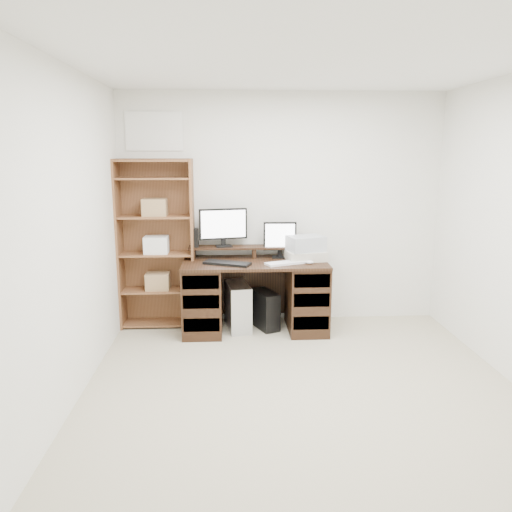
{
  "coord_description": "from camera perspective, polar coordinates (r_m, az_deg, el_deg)",
  "views": [
    {
      "loc": [
        -0.56,
        -3.43,
        1.88
      ],
      "look_at": [
        -0.31,
        1.43,
        0.85
      ],
      "focal_mm": 35.0,
      "sensor_mm": 36.0,
      "label": 1
    }
  ],
  "objects": [
    {
      "name": "monitor_wide",
      "position": [
        5.34,
        -3.77,
        3.51
      ],
      "size": [
        0.51,
        0.17,
        0.41
      ],
      "rotation": [
        0.0,
        0.0,
        0.2
      ],
      "color": "black",
      "rests_on": "riser_shelf"
    },
    {
      "name": "tower_black",
      "position": [
        5.41,
        1.01,
        -6.14
      ],
      "size": [
        0.32,
        0.44,
        0.4
      ],
      "rotation": [
        0.0,
        0.0,
        0.4
      ],
      "color": "black",
      "rests_on": "ground"
    },
    {
      "name": "printer",
      "position": [
        5.28,
        5.69,
        0.07
      ],
      "size": [
        0.44,
        0.36,
        0.1
      ],
      "primitive_type": "cube",
      "rotation": [
        0.0,
        0.0,
        0.15
      ],
      "color": "#BCB5A4",
      "rests_on": "desk"
    },
    {
      "name": "mouse",
      "position": [
        5.11,
        6.14,
        -0.71
      ],
      "size": [
        0.09,
        0.06,
        0.04
      ],
      "primitive_type": "ellipsoid",
      "rotation": [
        0.0,
        0.0,
        0.06
      ],
      "color": "silver",
      "rests_on": "desk"
    },
    {
      "name": "keyboard_white",
      "position": [
        5.09,
        3.63,
        -0.77
      ],
      "size": [
        0.48,
        0.31,
        0.02
      ],
      "primitive_type": "cube",
      "rotation": [
        0.0,
        0.0,
        0.4
      ],
      "color": "white",
      "rests_on": "desk"
    },
    {
      "name": "riser_shelf",
      "position": [
        5.39,
        -0.23,
        0.85
      ],
      "size": [
        1.4,
        0.22,
        0.12
      ],
      "color": "black",
      "rests_on": "desk"
    },
    {
      "name": "basket",
      "position": [
        5.25,
        5.72,
        1.43
      ],
      "size": [
        0.42,
        0.35,
        0.16
      ],
      "primitive_type": "cube",
      "rotation": [
        0.0,
        0.0,
        0.3
      ],
      "color": "#A5AAB0",
      "rests_on": "printer"
    },
    {
      "name": "monitor_small",
      "position": [
        5.36,
        2.75,
        2.04
      ],
      "size": [
        0.35,
        0.13,
        0.38
      ],
      "rotation": [
        0.0,
        0.0,
        -0.03
      ],
      "color": "black",
      "rests_on": "desk"
    },
    {
      "name": "keyboard_black",
      "position": [
        5.05,
        -3.31,
        -0.84
      ],
      "size": [
        0.5,
        0.33,
        0.03
      ],
      "primitive_type": "cube",
      "rotation": [
        0.0,
        0.0,
        -0.4
      ],
      "color": "black",
      "rests_on": "desk"
    },
    {
      "name": "desk",
      "position": [
        5.29,
        -0.12,
        -4.41
      ],
      "size": [
        1.5,
        0.7,
        0.75
      ],
      "color": "black",
      "rests_on": "ground"
    },
    {
      "name": "tower_silver",
      "position": [
        5.38,
        -2.1,
        -5.74
      ],
      "size": [
        0.29,
        0.52,
        0.49
      ],
      "primitive_type": "cube",
      "rotation": [
        0.0,
        0.0,
        0.16
      ],
      "color": "silver",
      "rests_on": "ground"
    },
    {
      "name": "room",
      "position": [
        3.54,
        6.2,
        1.65
      ],
      "size": [
        3.54,
        4.04,
        2.54
      ],
      "color": "#BAAF92",
      "rests_on": "ground"
    },
    {
      "name": "bookshelf",
      "position": [
        5.43,
        -11.28,
        1.51
      ],
      "size": [
        0.8,
        0.3,
        1.8
      ],
      "color": "brown",
      "rests_on": "ground"
    },
    {
      "name": "speaker",
      "position": [
        5.36,
        -7.03,
        2.09
      ],
      "size": [
        0.08,
        0.08,
        0.2
      ],
      "primitive_type": "cube",
      "rotation": [
        0.0,
        0.0,
        -0.0
      ],
      "color": "black",
      "rests_on": "riser_shelf"
    }
  ]
}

